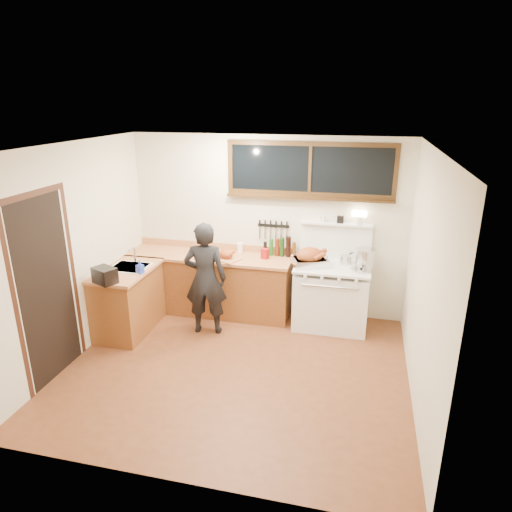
% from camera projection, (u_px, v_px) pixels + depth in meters
% --- Properties ---
extents(ground_plane, '(4.00, 3.50, 0.02)m').
position_uv_depth(ground_plane, '(236.00, 370.00, 5.46)').
color(ground_plane, '#5A2D17').
extents(room_shell, '(4.10, 3.60, 2.65)m').
position_uv_depth(room_shell, '(233.00, 237.00, 4.91)').
color(room_shell, beige).
rests_on(room_shell, ground).
extents(counter_back, '(2.44, 0.64, 1.00)m').
position_uv_depth(counter_back, '(210.00, 283.00, 6.81)').
color(counter_back, brown).
rests_on(counter_back, ground).
extents(counter_left, '(0.64, 1.09, 0.90)m').
position_uv_depth(counter_left, '(128.00, 300.00, 6.25)').
color(counter_left, brown).
rests_on(counter_left, ground).
extents(sink_unit, '(0.50, 0.45, 0.37)m').
position_uv_depth(sink_unit, '(130.00, 271.00, 6.19)').
color(sink_unit, white).
rests_on(sink_unit, counter_left).
extents(vintage_stove, '(1.02, 0.74, 1.61)m').
position_uv_depth(vintage_stove, '(331.00, 294.00, 6.38)').
color(vintage_stove, white).
rests_on(vintage_stove, ground).
extents(back_window, '(2.32, 0.13, 0.77)m').
position_uv_depth(back_window, '(310.00, 176.00, 6.23)').
color(back_window, black).
rests_on(back_window, room_shell).
extents(left_doorway, '(0.02, 1.04, 2.17)m').
position_uv_depth(left_doorway, '(47.00, 288.00, 5.03)').
color(left_doorway, black).
rests_on(left_doorway, ground).
extents(knife_strip, '(0.46, 0.03, 0.28)m').
position_uv_depth(knife_strip, '(273.00, 226.00, 6.60)').
color(knife_strip, black).
rests_on(knife_strip, room_shell).
extents(man, '(0.62, 0.46, 1.56)m').
position_uv_depth(man, '(205.00, 279.00, 6.10)').
color(man, black).
rests_on(man, ground).
extents(soap_bottle, '(0.10, 0.10, 0.18)m').
position_uv_depth(soap_bottle, '(140.00, 267.00, 5.93)').
color(soap_bottle, blue).
rests_on(soap_bottle, counter_left).
extents(toaster, '(0.34, 0.30, 0.20)m').
position_uv_depth(toaster, '(105.00, 275.00, 5.62)').
color(toaster, black).
rests_on(toaster, counter_left).
extents(cutting_board, '(0.49, 0.44, 0.14)m').
position_uv_depth(cutting_board, '(226.00, 256.00, 6.46)').
color(cutting_board, '#B67648').
rests_on(cutting_board, counter_back).
extents(roast_turkey, '(0.56, 0.50, 0.26)m').
position_uv_depth(roast_turkey, '(310.00, 258.00, 6.22)').
color(roast_turkey, silver).
rests_on(roast_turkey, vintage_stove).
extents(stockpot, '(0.35, 0.35, 0.25)m').
position_uv_depth(stockpot, '(365.00, 258.00, 6.17)').
color(stockpot, silver).
rests_on(stockpot, vintage_stove).
extents(saucepan, '(0.22, 0.29, 0.12)m').
position_uv_depth(saucepan, '(346.00, 260.00, 6.28)').
color(saucepan, silver).
rests_on(saucepan, vintage_stove).
extents(pot_lid, '(0.28, 0.28, 0.04)m').
position_uv_depth(pot_lid, '(361.00, 270.00, 6.05)').
color(pot_lid, silver).
rests_on(pot_lid, vintage_stove).
extents(coffee_tin, '(0.12, 0.11, 0.14)m').
position_uv_depth(coffee_tin, '(265.00, 254.00, 6.48)').
color(coffee_tin, maroon).
rests_on(coffee_tin, counter_back).
extents(pitcher, '(0.09, 0.09, 0.16)m').
position_uv_depth(pitcher, '(240.00, 248.00, 6.72)').
color(pitcher, white).
rests_on(pitcher, counter_back).
extents(bottle_cluster, '(0.48, 0.07, 0.30)m').
position_uv_depth(bottle_cluster, '(281.00, 248.00, 6.57)').
color(bottle_cluster, black).
rests_on(bottle_cluster, counter_back).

